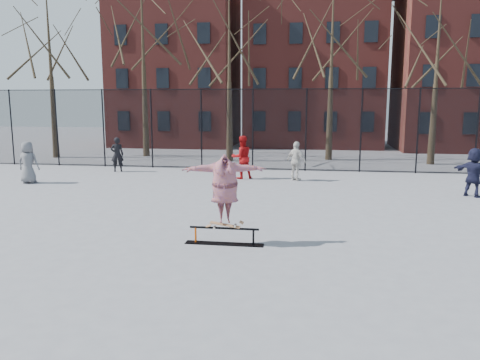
# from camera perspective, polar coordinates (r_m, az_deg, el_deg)

# --- Properties ---
(ground) EXTENTS (100.00, 100.00, 0.00)m
(ground) POSITION_cam_1_polar(r_m,az_deg,el_deg) (10.60, 0.23, -8.79)
(ground) COLOR slate
(skate_rail) EXTENTS (1.88, 0.29, 0.41)m
(skate_rail) POSITION_cam_1_polar(r_m,az_deg,el_deg) (11.14, -1.94, -7.02)
(skate_rail) COLOR black
(skate_rail) RESTS_ON ground
(skateboard) EXTENTS (0.78, 0.19, 0.09)m
(skateboard) POSITION_cam_1_polar(r_m,az_deg,el_deg) (11.05, -1.84, -5.54)
(skateboard) COLOR #8F5F39
(skateboard) RESTS_ON skate_rail
(skater) EXTENTS (2.06, 1.06, 1.61)m
(skater) POSITION_cam_1_polar(r_m,az_deg,el_deg) (10.86, -1.86, -1.19)
(skater) COLOR #51378B
(skater) RESTS_ON skateboard
(bystander_grey) EXTENTS (0.89, 0.61, 1.74)m
(bystander_grey) POSITION_cam_1_polar(r_m,az_deg,el_deg) (21.23, -24.42, 1.97)
(bystander_grey) COLOR #5E5E62
(bystander_grey) RESTS_ON ground
(bystander_black) EXTENTS (0.71, 0.60, 1.67)m
(bystander_black) POSITION_cam_1_polar(r_m,az_deg,el_deg) (23.38, -14.74, 3.03)
(bystander_black) COLOR black
(bystander_black) RESTS_ON ground
(bystander_red) EXTENTS (1.14, 1.05, 1.89)m
(bystander_red) POSITION_cam_1_polar(r_m,az_deg,el_deg) (20.50, 0.23, 2.79)
(bystander_red) COLOR #A40E10
(bystander_red) RESTS_ON ground
(bystander_white) EXTENTS (1.04, 0.91, 1.68)m
(bystander_white) POSITION_cam_1_polar(r_m,az_deg,el_deg) (20.11, 6.88, 2.30)
(bystander_white) COLOR beige
(bystander_white) RESTS_ON ground
(bystander_navy) EXTENTS (1.51, 1.51, 1.75)m
(bystander_navy) POSITION_cam_1_polar(r_m,az_deg,el_deg) (18.51, 26.63, 0.85)
(bystander_navy) COLOR #191A32
(bystander_navy) RESTS_ON ground
(fence) EXTENTS (34.03, 0.07, 4.00)m
(fence) POSITION_cam_1_polar(r_m,az_deg,el_deg) (23.04, 5.01, 6.26)
(fence) COLOR black
(fence) RESTS_ON ground
(tree_row) EXTENTS (33.66, 7.46, 10.67)m
(tree_row) POSITION_cam_1_polar(r_m,az_deg,el_deg) (27.46, 5.26, 17.85)
(tree_row) COLOR black
(tree_row) RESTS_ON ground
(rowhouses) EXTENTS (29.00, 7.00, 13.00)m
(rowhouses) POSITION_cam_1_polar(r_m,az_deg,el_deg) (36.07, 7.70, 13.72)
(rowhouses) COLOR maroon
(rowhouses) RESTS_ON ground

